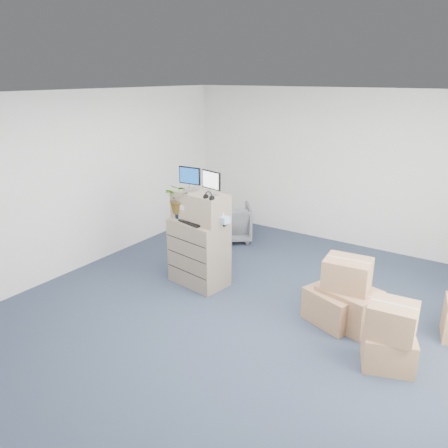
% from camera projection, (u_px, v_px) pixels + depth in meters
% --- Properties ---
extents(ground, '(7.00, 7.00, 0.00)m').
position_uv_depth(ground, '(234.00, 321.00, 5.62)').
color(ground, '#222E3E').
rests_on(ground, ground).
extents(wall_back, '(6.00, 0.02, 2.80)m').
position_uv_depth(wall_back, '(339.00, 168.00, 7.92)').
color(wall_back, silver).
rests_on(wall_back, ground).
extents(filing_cabinet_lower, '(0.91, 0.64, 0.99)m').
position_uv_depth(filing_cabinet_lower, '(199.00, 253.00, 6.50)').
color(filing_cabinet_lower, tan).
rests_on(filing_cabinet_lower, ground).
extents(filing_cabinet_upper, '(0.90, 0.55, 0.42)m').
position_uv_depth(filing_cabinet_upper, '(200.00, 207.00, 6.30)').
color(filing_cabinet_upper, tan).
rests_on(filing_cabinet_upper, filing_cabinet_lower).
extents(monitor_left, '(0.35, 0.15, 0.35)m').
position_uv_depth(monitor_left, '(190.00, 177.00, 6.28)').
color(monitor_left, '#99999E').
rests_on(monitor_left, filing_cabinet_upper).
extents(monitor_right, '(0.35, 0.17, 0.35)m').
position_uv_depth(monitor_right, '(211.00, 182.00, 6.02)').
color(monitor_right, '#99999E').
rests_on(monitor_right, filing_cabinet_upper).
extents(headphones, '(0.14, 0.04, 0.14)m').
position_uv_depth(headphones, '(209.00, 196.00, 5.90)').
color(headphones, black).
rests_on(headphones, filing_cabinet_upper).
extents(keyboard, '(0.47, 0.30, 0.02)m').
position_uv_depth(keyboard, '(192.00, 222.00, 6.26)').
color(keyboard, black).
rests_on(keyboard, filing_cabinet_lower).
extents(mouse, '(0.10, 0.07, 0.03)m').
position_uv_depth(mouse, '(211.00, 228.00, 6.01)').
color(mouse, silver).
rests_on(mouse, filing_cabinet_lower).
extents(water_bottle, '(0.07, 0.07, 0.25)m').
position_uv_depth(water_bottle, '(205.00, 214.00, 6.25)').
color(water_bottle, gray).
rests_on(water_bottle, filing_cabinet_lower).
extents(phone_dock, '(0.06, 0.06, 0.13)m').
position_uv_depth(phone_dock, '(201.00, 217.00, 6.37)').
color(phone_dock, silver).
rests_on(phone_dock, filing_cabinet_lower).
extents(external_drive, '(0.20, 0.16, 0.06)m').
position_uv_depth(external_drive, '(221.00, 223.00, 6.20)').
color(external_drive, black).
rests_on(external_drive, filing_cabinet_lower).
extents(tissue_box, '(0.27, 0.17, 0.09)m').
position_uv_depth(tissue_box, '(221.00, 219.00, 6.12)').
color(tissue_box, '#469DF0').
rests_on(tissue_box, external_drive).
extents(potted_plant, '(0.40, 0.45, 0.43)m').
position_uv_depth(potted_plant, '(180.00, 203.00, 6.38)').
color(potted_plant, '#AAC39D').
rests_on(potted_plant, filing_cabinet_lower).
extents(office_chair, '(1.00, 0.99, 0.75)m').
position_uv_depth(office_chair, '(231.00, 221.00, 8.27)').
color(office_chair, '#555559').
rests_on(office_chair, ground).
extents(cardboard_boxes, '(2.33, 1.63, 0.86)m').
position_uv_depth(cardboard_boxes, '(379.00, 311.00, 5.24)').
color(cardboard_boxes, '#9F754D').
rests_on(cardboard_boxes, ground).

